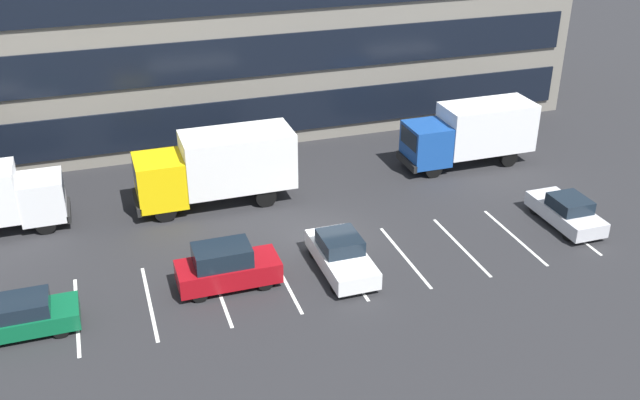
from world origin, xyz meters
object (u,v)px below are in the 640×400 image
(sedan_silver, at_px, (566,211))
(box_truck_blue, at_px, (471,132))
(sedan_white, at_px, (341,255))
(box_truck_yellow, at_px, (218,165))
(suv_maroon, at_px, (227,267))
(sedan_forest, at_px, (23,317))

(sedan_silver, bearing_deg, box_truck_blue, 96.42)
(box_truck_blue, relative_size, sedan_white, 1.66)
(box_truck_yellow, relative_size, box_truck_blue, 1.07)
(suv_maroon, bearing_deg, box_truck_blue, 27.05)
(box_truck_blue, distance_m, suv_maroon, 17.53)
(box_truck_yellow, distance_m, box_truck_blue, 14.36)
(box_truck_blue, xyz_separation_m, sedan_forest, (-23.48, -8.64, -1.25))
(box_truck_yellow, xyz_separation_m, sedan_silver, (15.24, -7.51, -1.37))
(sedan_silver, height_order, suv_maroon, suv_maroon)
(box_truck_blue, relative_size, sedan_forest, 1.81)
(sedan_white, bearing_deg, sedan_silver, 2.05)
(box_truck_yellow, bearing_deg, sedan_forest, -137.83)
(sedan_white, height_order, suv_maroon, suv_maroon)
(sedan_silver, bearing_deg, box_truck_yellow, 153.76)
(sedan_white, xyz_separation_m, suv_maroon, (-4.89, 0.34, 0.16))
(sedan_silver, relative_size, suv_maroon, 1.00)
(sedan_silver, bearing_deg, sedan_forest, -178.23)
(box_truck_blue, xyz_separation_m, sedan_silver, (0.89, -7.89, -1.24))
(box_truck_blue, height_order, sedan_forest, box_truck_blue)
(box_truck_yellow, distance_m, sedan_silver, 17.05)
(sedan_white, xyz_separation_m, sedan_silver, (11.58, 0.41, -0.04))
(sedan_white, bearing_deg, box_truck_yellow, 114.77)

